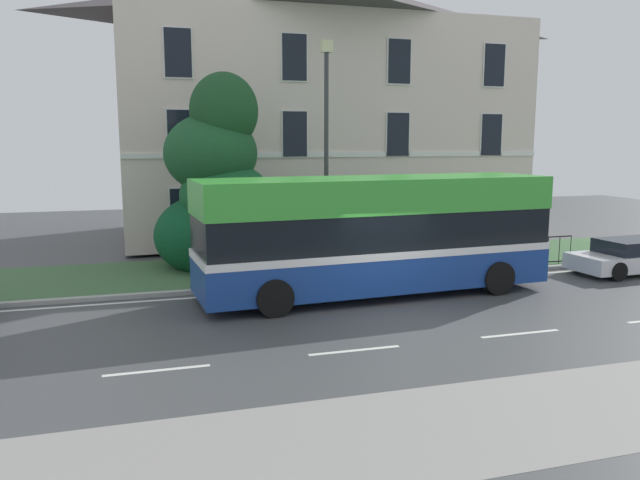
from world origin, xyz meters
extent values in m
cube|color=#424446|center=(0.00, 0.00, -0.03)|extent=(60.00, 56.00, 0.06)
cube|color=silver|center=(0.00, 3.65, 0.00)|extent=(54.00, 0.14, 0.01)
cube|color=silver|center=(-6.00, -1.80, 0.00)|extent=(2.00, 0.12, 0.01)
cube|color=silver|center=(-2.00, -1.80, 0.00)|extent=(2.00, 0.12, 0.01)
cube|color=silver|center=(2.00, -1.80, 0.00)|extent=(2.00, 0.12, 0.01)
cube|color=#9E9E99|center=(0.00, 4.12, 0.06)|extent=(57.00, 0.24, 0.12)
cube|color=#40673E|center=(0.00, 6.61, 0.06)|extent=(57.00, 4.75, 0.12)
cube|color=gray|center=(0.00, -5.50, 0.00)|extent=(57.00, 3.00, 0.01)
cube|color=beige|center=(1.98, 14.82, 4.81)|extent=(17.37, 9.17, 9.38)
cube|color=white|center=(1.98, 10.20, 3.79)|extent=(17.37, 0.06, 0.20)
cube|color=#2D333D|center=(1.98, 10.19, 1.22)|extent=(1.10, 0.06, 2.20)
cube|color=white|center=(-4.53, 10.19, 1.71)|extent=(1.06, 0.04, 1.83)
cube|color=black|center=(-4.53, 10.17, 1.71)|extent=(0.96, 0.03, 1.73)
cube|color=white|center=(-0.19, 10.19, 1.71)|extent=(1.06, 0.04, 1.83)
cube|color=black|center=(-0.19, 10.17, 1.71)|extent=(0.96, 0.03, 1.73)
cube|color=white|center=(4.15, 10.19, 1.71)|extent=(1.06, 0.04, 1.83)
cube|color=black|center=(4.15, 10.17, 1.71)|extent=(0.96, 0.03, 1.73)
cube|color=white|center=(8.50, 10.19, 1.71)|extent=(1.06, 0.04, 1.83)
cube|color=black|center=(8.50, 10.17, 1.71)|extent=(0.96, 0.03, 1.73)
cube|color=white|center=(-4.53, 10.19, 4.60)|extent=(1.06, 0.04, 1.83)
cube|color=black|center=(-4.53, 10.17, 4.60)|extent=(0.96, 0.03, 1.73)
cube|color=white|center=(-0.19, 10.19, 4.60)|extent=(1.06, 0.04, 1.83)
cube|color=black|center=(-0.19, 10.17, 4.60)|extent=(0.96, 0.03, 1.73)
cube|color=white|center=(4.15, 10.19, 4.60)|extent=(1.06, 0.04, 1.83)
cube|color=black|center=(4.15, 10.17, 4.60)|extent=(0.96, 0.03, 1.73)
cube|color=white|center=(8.50, 10.19, 4.60)|extent=(1.06, 0.04, 1.83)
cube|color=black|center=(8.50, 10.17, 4.60)|extent=(0.96, 0.03, 1.73)
cube|color=white|center=(-4.53, 10.19, 7.48)|extent=(1.06, 0.04, 1.83)
cube|color=black|center=(-4.53, 10.17, 7.48)|extent=(0.96, 0.03, 1.73)
cube|color=white|center=(-0.19, 10.19, 7.48)|extent=(1.06, 0.04, 1.83)
cube|color=black|center=(-0.19, 10.17, 7.48)|extent=(0.96, 0.03, 1.73)
cube|color=white|center=(4.15, 10.19, 7.48)|extent=(1.06, 0.04, 1.83)
cube|color=black|center=(4.15, 10.17, 7.48)|extent=(0.96, 0.03, 1.73)
cube|color=white|center=(8.50, 10.19, 7.48)|extent=(1.06, 0.04, 1.83)
cube|color=black|center=(8.50, 10.17, 7.48)|extent=(0.96, 0.03, 1.73)
cube|color=black|center=(1.98, 4.40, 1.07)|extent=(12.48, 0.04, 0.04)
cube|color=black|center=(1.98, 4.40, 0.20)|extent=(12.48, 0.04, 0.04)
cylinder|color=black|center=(-4.26, 4.40, 0.59)|extent=(0.02, 0.02, 0.95)
cylinder|color=black|center=(-3.80, 4.40, 0.59)|extent=(0.02, 0.02, 0.95)
cylinder|color=black|center=(-3.33, 4.40, 0.59)|extent=(0.02, 0.02, 0.95)
cylinder|color=black|center=(-2.87, 4.40, 0.59)|extent=(0.02, 0.02, 0.95)
cylinder|color=black|center=(-2.41, 4.40, 0.59)|extent=(0.02, 0.02, 0.95)
cylinder|color=black|center=(-1.95, 4.40, 0.59)|extent=(0.02, 0.02, 0.95)
cylinder|color=black|center=(-1.49, 4.40, 0.59)|extent=(0.02, 0.02, 0.95)
cylinder|color=black|center=(-1.02, 4.40, 0.59)|extent=(0.02, 0.02, 0.95)
cylinder|color=black|center=(-0.56, 4.40, 0.59)|extent=(0.02, 0.02, 0.95)
cylinder|color=black|center=(-0.10, 4.40, 0.59)|extent=(0.02, 0.02, 0.95)
cylinder|color=black|center=(0.36, 4.40, 0.59)|extent=(0.02, 0.02, 0.95)
cylinder|color=black|center=(0.83, 4.40, 0.59)|extent=(0.02, 0.02, 0.95)
cylinder|color=black|center=(1.29, 4.40, 0.59)|extent=(0.02, 0.02, 0.95)
cylinder|color=black|center=(1.75, 4.40, 0.59)|extent=(0.02, 0.02, 0.95)
cylinder|color=black|center=(2.21, 4.40, 0.59)|extent=(0.02, 0.02, 0.95)
cylinder|color=black|center=(2.68, 4.40, 0.59)|extent=(0.02, 0.02, 0.95)
cylinder|color=black|center=(3.14, 4.40, 0.59)|extent=(0.02, 0.02, 0.95)
cylinder|color=black|center=(3.60, 4.40, 0.59)|extent=(0.02, 0.02, 0.95)
cylinder|color=black|center=(4.06, 4.40, 0.59)|extent=(0.02, 0.02, 0.95)
cylinder|color=black|center=(4.53, 4.40, 0.59)|extent=(0.02, 0.02, 0.95)
cylinder|color=black|center=(4.99, 4.40, 0.59)|extent=(0.02, 0.02, 0.95)
cylinder|color=black|center=(5.45, 4.40, 0.59)|extent=(0.02, 0.02, 0.95)
cylinder|color=black|center=(5.91, 4.40, 0.59)|extent=(0.02, 0.02, 0.95)
cylinder|color=black|center=(6.38, 4.40, 0.59)|extent=(0.02, 0.02, 0.95)
cylinder|color=black|center=(6.84, 4.40, 0.59)|extent=(0.02, 0.02, 0.95)
cylinder|color=black|center=(7.30, 4.40, 0.59)|extent=(0.02, 0.02, 0.95)
cylinder|color=black|center=(7.76, 4.40, 0.59)|extent=(0.02, 0.02, 0.95)
cylinder|color=black|center=(8.22, 4.40, 0.59)|extent=(0.02, 0.02, 0.95)
cylinder|color=#423328|center=(-3.59, 7.31, 0.87)|extent=(0.56, 0.56, 1.51)
ellipsoid|color=#104926|center=(-3.84, 7.55, 1.17)|extent=(3.79, 3.79, 2.82)
ellipsoid|color=#17522A|center=(-3.37, 7.09, 2.55)|extent=(3.01, 3.01, 2.19)
ellipsoid|color=#1C4E2A|center=(-3.78, 7.40, 3.92)|extent=(3.08, 3.08, 2.62)
ellipsoid|color=#1B4523|center=(-3.35, 7.17, 5.30)|extent=(2.24, 2.24, 2.50)
cube|color=navy|center=(0.17, 2.57, 0.81)|extent=(10.13, 3.14, 1.11)
cube|color=white|center=(0.17, 2.57, 1.33)|extent=(10.15, 3.16, 0.20)
cube|color=black|center=(0.17, 2.57, 1.89)|extent=(10.05, 3.10, 1.04)
cube|color=green|center=(0.17, 2.57, 2.87)|extent=(10.13, 3.14, 0.92)
cube|color=black|center=(5.18, 2.88, 1.84)|extent=(0.19, 2.13, 0.96)
cube|color=black|center=(5.18, 2.88, 2.82)|extent=(0.17, 1.82, 0.59)
cylinder|color=silver|center=(5.13, 3.69, 0.48)|extent=(0.05, 0.20, 0.20)
cylinder|color=silver|center=(5.22, 2.07, 0.48)|extent=(0.05, 0.20, 0.20)
cylinder|color=black|center=(3.39, 3.99, 0.48)|extent=(0.98, 0.36, 0.96)
cylinder|color=black|center=(3.53, 1.56, 0.48)|extent=(0.98, 0.36, 0.96)
cylinder|color=black|center=(-3.20, 3.59, 0.48)|extent=(0.98, 0.36, 0.96)
cylinder|color=black|center=(-3.05, 1.16, 0.48)|extent=(0.98, 0.36, 0.96)
cube|color=silver|center=(9.33, 2.87, 0.42)|extent=(4.05, 1.93, 0.52)
cube|color=black|center=(9.56, 2.88, 0.90)|extent=(2.45, 1.64, 0.45)
cylinder|color=black|center=(8.10, 1.99, 0.30)|extent=(0.61, 0.21, 0.60)
cylinder|color=black|center=(8.02, 3.63, 0.30)|extent=(0.61, 0.21, 0.60)
cylinder|color=black|center=(10.55, 3.76, 0.30)|extent=(0.61, 0.21, 0.60)
cylinder|color=#333338|center=(-0.40, 5.36, 3.57)|extent=(0.14, 0.14, 6.90)
cube|color=beige|center=(-0.40, 5.36, 7.20)|extent=(0.36, 0.24, 0.36)
cylinder|color=#4C4742|center=(-1.95, 4.83, 0.63)|extent=(0.49, 0.49, 1.03)
ellipsoid|color=black|center=(-1.95, 4.83, 1.23)|extent=(0.50, 0.50, 0.17)
camera|label=1|loc=(-6.26, -13.50, 4.33)|focal=34.85mm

